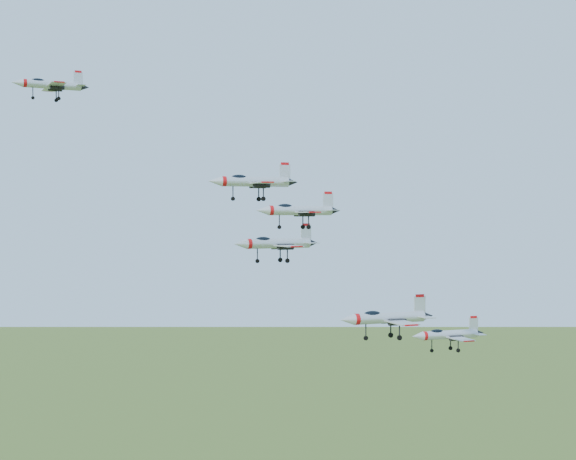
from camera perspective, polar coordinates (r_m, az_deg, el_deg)
name	(u,v)px	position (r m, az deg, el deg)	size (l,w,h in m)	color
jet_lead	(50,85)	(121.15, -16.57, 9.88)	(10.96, 9.07, 2.93)	silver
jet_left_high	(253,181)	(106.19, -2.54, 3.47)	(12.37, 10.23, 3.31)	silver
jet_right_high	(298,210)	(95.64, 0.70, 1.41)	(10.76, 8.86, 2.88)	silver
jet_left_low	(276,243)	(113.51, -0.87, -0.94)	(13.22, 10.94, 3.53)	silver
jet_right_low	(386,318)	(108.79, 7.00, -6.20)	(13.98, 11.50, 3.74)	silver
jet_trail	(448,334)	(124.32, 11.28, -7.30)	(12.40, 10.22, 3.32)	silver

